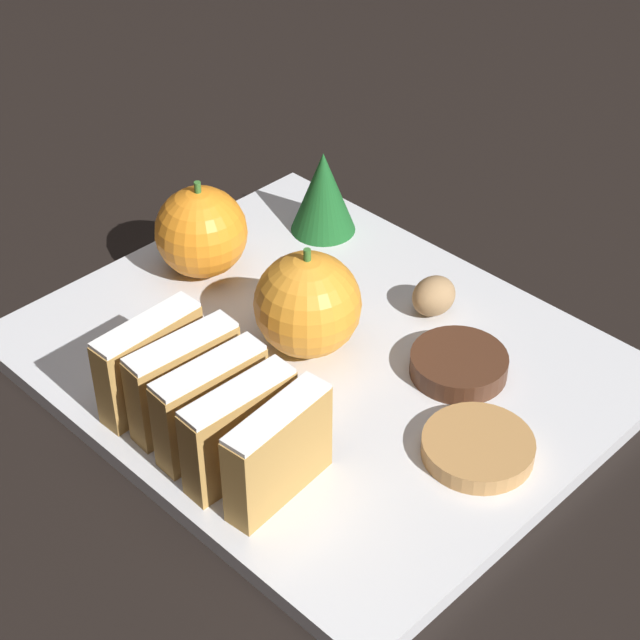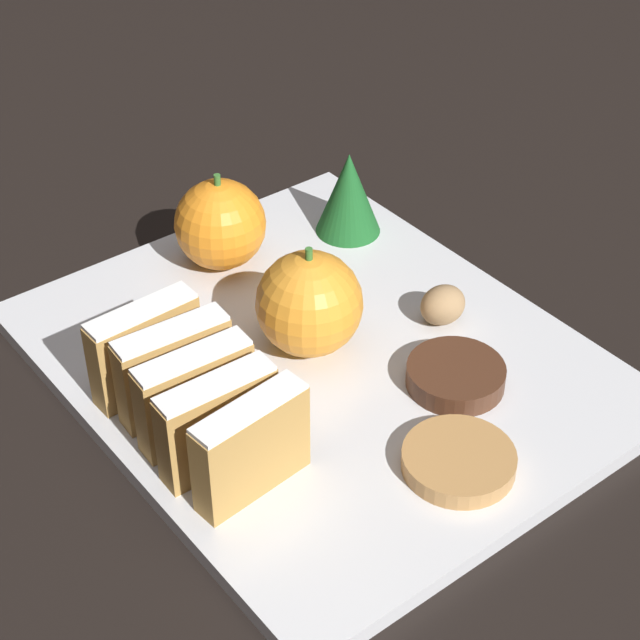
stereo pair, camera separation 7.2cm
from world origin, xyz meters
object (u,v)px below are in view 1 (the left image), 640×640
(orange_near, at_px, (201,232))
(orange_far, at_px, (309,304))
(chocolate_cookie, at_px, (459,364))
(walnut, at_px, (434,296))

(orange_near, xyz_separation_m, orange_far, (-0.01, -0.12, 0.00))
(orange_far, relative_size, chocolate_cookie, 1.24)
(orange_near, xyz_separation_m, walnut, (0.08, -0.16, -0.02))
(orange_near, bearing_deg, orange_far, -93.73)
(orange_far, bearing_deg, orange_near, 86.27)
(orange_far, distance_m, chocolate_cookie, 0.11)
(orange_near, distance_m, orange_far, 0.12)
(orange_near, bearing_deg, chocolate_cookie, -78.65)
(orange_far, height_order, chocolate_cookie, orange_far)
(orange_near, distance_m, walnut, 0.18)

